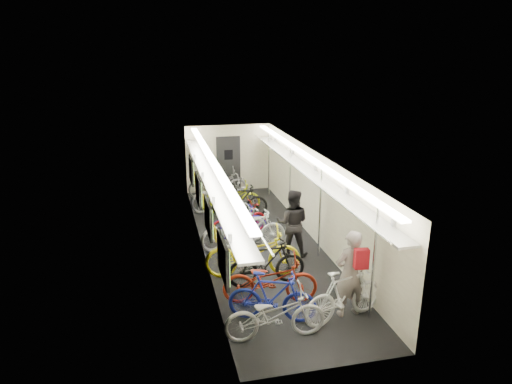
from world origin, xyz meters
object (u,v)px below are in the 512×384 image
passenger_mid (292,223)px  passenger_near (350,274)px  bicycle_0 (275,315)px  bicycle_1 (272,297)px  backpack (361,259)px

passenger_mid → passenger_near: bearing=115.9°
bicycle_0 → passenger_mid: (1.31, 3.27, 0.37)m
bicycle_1 → passenger_near: 1.53m
bicycle_0 → backpack: backpack is taller
bicycle_0 → passenger_near: 1.68m
passenger_near → passenger_mid: bearing=-91.4°
backpack → bicycle_0: bearing=-166.3°
bicycle_0 → bicycle_1: size_ratio=1.08×
bicycle_1 → passenger_near: size_ratio=0.96×
passenger_near → backpack: (0.09, -0.23, 0.41)m
passenger_near → passenger_mid: size_ratio=1.03×
bicycle_0 → passenger_mid: bearing=-20.0°
bicycle_0 → passenger_near: passenger_near is taller
passenger_mid → backpack: bearing=117.3°
passenger_near → bicycle_1: bearing=-11.0°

